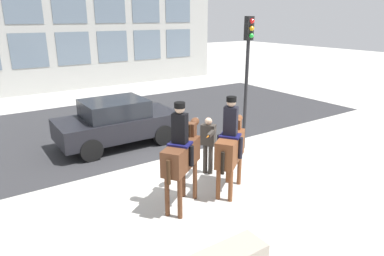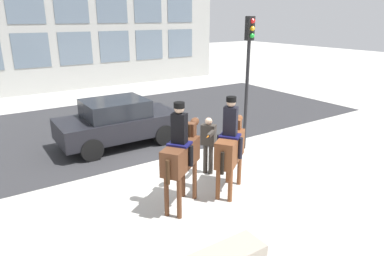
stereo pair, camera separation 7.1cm
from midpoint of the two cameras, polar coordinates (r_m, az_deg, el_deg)
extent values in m
plane|color=#B2AFA8|center=(10.41, -5.20, -6.40)|extent=(80.00, 80.00, 0.00)
cube|color=#2D2D30|center=(14.50, -14.32, 0.28)|extent=(22.21, 8.50, 0.01)
cube|color=slate|center=(21.51, -25.61, 11.53)|extent=(1.95, 0.02, 1.90)
cube|color=slate|center=(22.01, -19.23, 12.40)|extent=(1.95, 0.02, 1.90)
cube|color=slate|center=(22.77, -13.16, 13.07)|extent=(1.95, 0.02, 1.90)
cube|color=slate|center=(23.75, -7.52, 13.57)|extent=(1.95, 0.02, 1.90)
cube|color=slate|center=(24.94, -2.35, 13.92)|extent=(1.95, 0.02, 1.90)
cube|color=slate|center=(21.44, -26.50, 17.81)|extent=(1.95, 0.02, 1.90)
cube|color=slate|center=(21.94, -19.90, 18.55)|extent=(1.95, 0.02, 1.90)
cube|color=slate|center=(22.70, -13.61, 19.04)|extent=(1.95, 0.02, 1.90)
cube|color=slate|center=(23.69, -7.77, 19.30)|extent=(1.95, 0.02, 1.90)
cube|color=slate|center=(24.88, -2.43, 19.38)|extent=(1.95, 0.02, 1.90)
cube|color=#59331E|center=(7.78, -2.05, -4.65)|extent=(1.33, 1.11, 0.59)
cylinder|color=#59331E|center=(8.56, -1.70, -8.29)|extent=(0.11, 0.11, 1.00)
cylinder|color=#59331E|center=(8.45, 0.25, -8.63)|extent=(0.11, 0.11, 1.00)
cylinder|color=#59331E|center=(7.80, -4.43, -11.15)|extent=(0.11, 0.11, 1.00)
cylinder|color=#59331E|center=(7.68, -2.31, -11.58)|extent=(0.11, 0.11, 1.00)
cube|color=#59331E|center=(8.15, -0.49, -0.91)|extent=(0.30, 0.31, 0.52)
cube|color=#382314|center=(8.04, -0.80, -1.04)|extent=(0.08, 0.09, 0.47)
ellipsoid|color=#59331E|center=(8.33, 0.22, 1.05)|extent=(0.39, 0.35, 0.20)
cube|color=silver|center=(8.42, 0.47, 1.37)|extent=(0.13, 0.11, 0.08)
cylinder|color=#382314|center=(7.24, -4.21, -7.39)|extent=(0.09, 0.09, 0.55)
cube|color=#14144C|center=(7.60, -2.27, -2.63)|extent=(0.60, 0.62, 0.05)
cube|color=black|center=(7.48, -2.30, -0.03)|extent=(0.36, 0.39, 0.67)
sphere|color=#D1A889|center=(7.36, -2.34, 3.25)|extent=(0.22, 0.22, 0.22)
cylinder|color=black|center=(7.34, -2.35, 3.83)|extent=(0.24, 0.24, 0.12)
cylinder|color=black|center=(7.80, -4.07, -4.13)|extent=(0.11, 0.11, 0.47)
cylinder|color=black|center=(7.60, -0.37, -4.70)|extent=(0.11, 0.11, 0.47)
cube|color=brown|center=(8.56, 6.16, -3.38)|extent=(1.33, 1.14, 0.67)
cylinder|color=brown|center=(9.32, 5.81, -6.60)|extent=(0.11, 0.11, 0.85)
cylinder|color=brown|center=(9.25, 7.67, -6.85)|extent=(0.11, 0.11, 0.85)
cylinder|color=brown|center=(8.48, 4.16, -9.16)|extent=(0.11, 0.11, 0.85)
cylinder|color=brown|center=(8.41, 6.20, -9.46)|extent=(0.11, 0.11, 0.85)
cube|color=brown|center=(8.98, 7.15, -0.04)|extent=(0.30, 0.31, 0.49)
cube|color=black|center=(8.86, 6.98, -0.15)|extent=(0.08, 0.09, 0.44)
ellipsoid|color=brown|center=(9.17, 7.58, 1.62)|extent=(0.36, 0.34, 0.18)
cube|color=silver|center=(9.25, 7.71, 1.89)|extent=(0.12, 0.10, 0.07)
cylinder|color=black|center=(7.97, 4.88, -5.86)|extent=(0.09, 0.09, 0.55)
cube|color=#14144C|center=(8.37, 6.13, -1.28)|extent=(0.60, 0.62, 0.05)
cube|color=black|center=(8.26, 6.22, 1.20)|extent=(0.37, 0.39, 0.69)
sphere|color=#D1A889|center=(8.13, 6.33, 4.28)|extent=(0.22, 0.22, 0.22)
cylinder|color=black|center=(8.12, 6.34, 4.81)|extent=(0.24, 0.24, 0.12)
cylinder|color=black|center=(8.54, 4.31, -2.90)|extent=(0.11, 0.11, 0.54)
cylinder|color=black|center=(8.42, 7.85, -3.33)|extent=(0.11, 0.11, 0.54)
cylinder|color=#332D28|center=(9.77, 2.90, -5.25)|extent=(0.13, 0.13, 0.87)
cylinder|color=#332D28|center=(9.81, 2.01, -5.12)|extent=(0.13, 0.13, 0.87)
cube|color=#332D28|center=(9.52, 2.51, -1.14)|extent=(0.41, 0.45, 0.59)
sphere|color=#D1A889|center=(9.40, 2.55, 1.14)|extent=(0.20, 0.20, 0.20)
cube|color=#332D28|center=(9.17, 3.05, -0.84)|extent=(0.50, 0.39, 0.09)
cone|color=orange|center=(8.86, 2.35, -1.52)|extent=(0.17, 0.14, 0.04)
cube|color=black|center=(12.15, -12.35, 0.44)|extent=(4.12, 1.91, 0.69)
cube|color=black|center=(11.94, -13.01, 3.23)|extent=(2.06, 1.68, 0.57)
cylinder|color=black|center=(12.01, -5.01, -1.14)|extent=(0.72, 0.23, 0.72)
cylinder|color=black|center=(13.50, -8.65, 0.92)|extent=(0.72, 0.23, 0.72)
cylinder|color=black|center=(11.09, -16.64, -3.52)|extent=(0.72, 0.23, 0.72)
cylinder|color=black|center=(12.69, -19.09, -1.02)|extent=(0.72, 0.23, 0.72)
cylinder|color=black|center=(11.38, 8.75, 5.17)|extent=(0.11, 0.11, 3.60)
cube|color=black|center=(11.11, 9.29, 16.08)|extent=(0.24, 0.19, 0.72)
sphere|color=red|center=(11.01, 9.79, 17.17)|extent=(0.15, 0.15, 0.15)
sphere|color=orange|center=(11.02, 9.73, 16.05)|extent=(0.15, 0.15, 0.15)
sphere|color=green|center=(11.03, 9.67, 14.93)|extent=(0.15, 0.15, 0.15)
camera|label=1|loc=(0.04, -90.23, -0.07)|focal=32.00mm
camera|label=2|loc=(0.04, 89.77, 0.07)|focal=32.00mm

